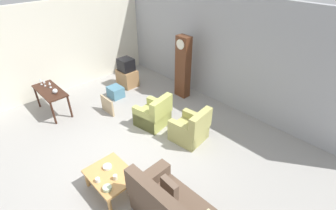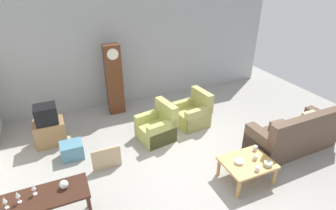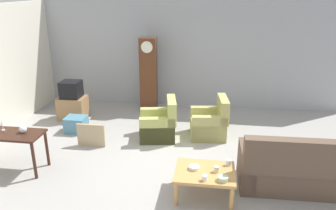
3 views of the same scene
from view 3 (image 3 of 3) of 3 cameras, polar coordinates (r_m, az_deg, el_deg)
ground_plane at (r=6.36m, az=1.67°, el=-10.66°), size 10.40×10.40×0.00m
garage_door_wall at (r=9.22m, az=4.29°, el=9.56°), size 8.40×0.16×3.20m
couch_floral at (r=6.01m, az=22.47°, el=-10.43°), size 2.12×0.92×1.04m
armchair_olive_near at (r=7.38m, az=-1.49°, el=-3.51°), size 0.91×0.88×0.92m
armchair_olive_far at (r=7.53m, az=7.28°, el=-3.21°), size 0.88×0.85×0.92m
coffee_table_wood at (r=5.46m, az=6.37°, el=-11.83°), size 0.96×0.76×0.44m
console_table_dark at (r=6.67m, az=-26.01°, el=-5.17°), size 1.30×0.56×0.74m
grandfather_clock at (r=8.88m, az=-3.38°, el=5.23°), size 0.44×0.30×1.99m
tv_stand_cabinet at (r=8.82m, az=-16.09°, el=-0.48°), size 0.68×0.52×0.58m
tv_crt at (r=8.66m, az=-16.40°, el=2.63°), size 0.48×0.44×0.42m
framed_picture_leaning at (r=7.21m, az=-13.15°, el=-5.12°), size 0.60×0.05×0.50m
storage_box_blue at (r=8.05m, az=-15.58°, el=-3.21°), size 0.47×0.41×0.36m
glass_dome_cloche at (r=6.48m, az=-23.77°, el=-3.84°), size 0.14×0.14×0.14m
cup_white_porcelain at (r=5.17m, az=6.33°, el=-12.40°), size 0.08×0.08×0.09m
cup_blue_rimmed at (r=5.62m, az=10.40°, el=-9.76°), size 0.08×0.08×0.10m
cup_cream_tall at (r=5.40m, az=8.33°, el=-10.91°), size 0.08×0.08×0.10m
bowl_white_stacked at (r=5.45m, az=4.53°, el=-10.70°), size 0.17×0.17×0.06m
bowl_shallow_green at (r=5.20m, az=9.47°, el=-12.43°), size 0.16×0.16×0.07m
wine_glass_short at (r=6.71m, az=-26.73°, el=-2.96°), size 0.07×0.07×0.20m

